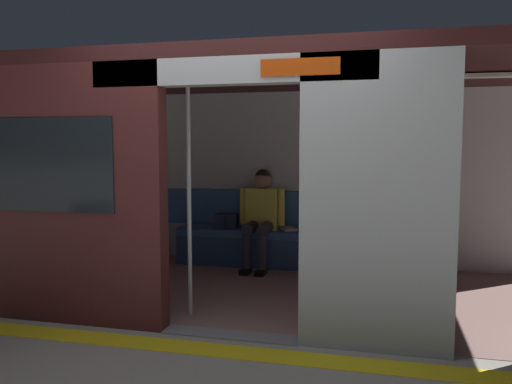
# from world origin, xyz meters

# --- Properties ---
(ground_plane) EXTENTS (60.00, 60.00, 0.00)m
(ground_plane) POSITION_xyz_m (0.00, 0.00, 0.00)
(ground_plane) COLOR gray
(platform_edge_strip) EXTENTS (8.00, 0.24, 0.01)m
(platform_edge_strip) POSITION_xyz_m (0.00, 0.30, 0.00)
(platform_edge_strip) COLOR yellow
(platform_edge_strip) RESTS_ON ground_plane
(train_car) EXTENTS (6.40, 2.79, 2.24)m
(train_car) POSITION_xyz_m (0.08, -1.24, 1.49)
(train_car) COLOR #ADAFB5
(train_car) RESTS_ON ground_plane
(bench_seat) EXTENTS (2.66, 0.44, 0.45)m
(bench_seat) POSITION_xyz_m (0.00, -2.27, 0.35)
(bench_seat) COLOR #38609E
(bench_seat) RESTS_ON ground_plane
(person_seated) EXTENTS (0.55, 0.67, 1.18)m
(person_seated) POSITION_xyz_m (0.28, -2.22, 0.67)
(person_seated) COLOR #D8CC4C
(person_seated) RESTS_ON ground_plane
(handbag) EXTENTS (0.26, 0.15, 0.17)m
(handbag) POSITION_xyz_m (0.73, -2.30, 0.54)
(handbag) COLOR #262D4C
(handbag) RESTS_ON bench_seat
(book) EXTENTS (0.24, 0.27, 0.03)m
(book) POSITION_xyz_m (-0.03, -2.33, 0.46)
(book) COLOR silver
(book) RESTS_ON bench_seat
(grab_pole_door) EXTENTS (0.04, 0.04, 2.10)m
(grab_pole_door) POSITION_xyz_m (0.48, -0.39, 1.05)
(grab_pole_door) COLOR silver
(grab_pole_door) RESTS_ON ground_plane
(grab_pole_far) EXTENTS (0.04, 0.04, 2.10)m
(grab_pole_far) POSITION_xyz_m (-0.48, -0.52, 1.05)
(grab_pole_far) COLOR silver
(grab_pole_far) RESTS_ON ground_plane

